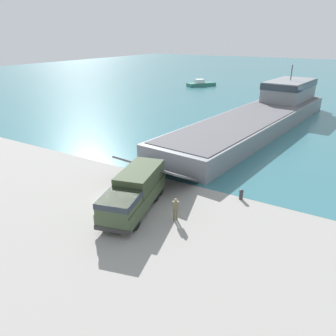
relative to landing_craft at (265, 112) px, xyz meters
name	(u,v)px	position (x,y,z in m)	size (l,w,h in m)	color
ground_plane	(125,200)	(-2.54, -29.08, -1.89)	(240.00, 240.00, 0.00)	gray
water_surface	(317,77)	(-2.54, 66.17, -1.88)	(240.00, 180.00, 0.01)	#336B75
landing_craft	(265,112)	(0.00, 0.00, 0.00)	(11.72, 43.41, 7.76)	gray
military_truck	(134,192)	(-0.95, -29.93, -0.39)	(4.38, 8.12, 2.82)	#3D4C33
soldier_on_ramp	(176,208)	(2.42, -29.64, -0.90)	(0.50, 0.42, 1.71)	#6B664C
moored_boat_a	(201,84)	(-25.07, 30.44, -1.31)	(6.33, 7.42, 1.75)	#2D7060
mooring_bollard	(241,194)	(5.28, -24.16, -1.42)	(0.35, 0.35, 0.86)	#333338
cargo_crate	(126,230)	(0.46, -32.81, -1.60)	(0.56, 0.68, 0.56)	#6B664C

